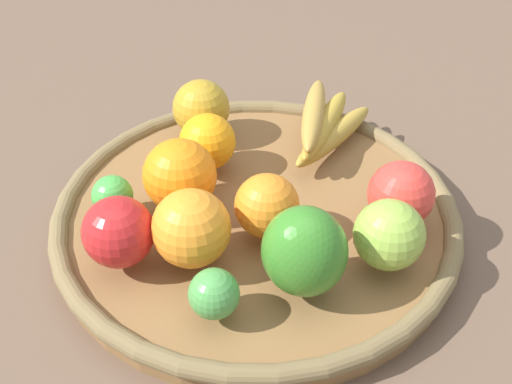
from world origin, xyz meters
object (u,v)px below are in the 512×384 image
Objects in this scene: orange_2 at (180,175)px; apple_1 at (401,194)px; banana_bunch at (325,125)px; apple_0 at (201,108)px; orange_0 at (207,142)px; apple_3 at (118,232)px; orange_1 at (191,228)px; orange_3 at (267,206)px; apple_2 at (389,235)px; bell_pepper at (304,252)px; lime_0 at (112,196)px; lime_1 at (214,294)px.

orange_2 reaches higher than apple_1.
banana_bunch is 0.16m from apple_0.
orange_0 is (-0.08, -0.01, -0.01)m from orange_2.
apple_1 is 0.99× the size of apple_3.
orange_1 reaches higher than orange_3.
apple_2 is (-0.13, 0.24, -0.00)m from apple_3.
banana_bunch is at bearing 161.68° from apple_3.
apple_1 is 0.76× the size of bell_pepper.
lime_0 is 0.57× the size of orange_1.
bell_pepper is (-0.07, 0.06, 0.02)m from lime_1.
lime_0 is 0.28m from banana_bunch.
apple_0 is (-0.14, -0.06, -0.00)m from orange_2.
apple_3 reaches higher than orange_3.
apple_3 and apple_2 have the same top height.
orange_3 is at bearing 52.12° from apple_0.
orange_3 is 0.16m from apple_3.
orange_3 is at bearing 108.57° from lime_0.
lime_0 is 0.66× the size of orange_3.
bell_pepper is 1.30× the size of apple_3.
apple_3 is (0.11, -0.11, 0.00)m from orange_3.
apple_1 is at bearing 81.67° from apple_0.
orange_0 is at bearing -153.84° from orange_1.
bell_pepper is 0.19m from apple_3.
apple_3 is 0.28m from apple_2.
orange_1 is 0.23m from apple_0.
apple_1 is 0.15m from orange_3.
orange_1 is at bearing 41.17° from orange_2.
lime_1 is 0.68× the size of apple_0.
lime_0 is at bearing -111.89° from lime_1.
apple_3 is (0.10, -0.01, -0.00)m from orange_2.
orange_1 is (0.26, -0.03, 0.02)m from banana_bunch.
banana_bunch is 2.03× the size of orange_1.
apple_1 is at bearing 133.72° from orange_1.
orange_0 is (0.01, -0.24, -0.00)m from apple_1.
apple_3 reaches higher than orange_0.
orange_0 is at bearing -177.73° from apple_3.
orange_1 reaches higher than apple_2.
orange_3 is at bearing 59.15° from orange_0.
lime_0 is 0.12m from orange_1.
orange_2 is at bearing 23.11° from apple_0.
orange_0 is (-0.18, -0.01, -0.00)m from apple_3.
orange_2 is at bearing -138.83° from orange_1.
apple_1 is 1.07× the size of orange_0.
banana_bunch is 0.26m from bell_pepper.
lime_0 is 0.18m from orange_3.
apple_0 is (-0.20, -0.12, -0.00)m from orange_1.
orange_2 is 0.15m from apple_0.
banana_bunch is at bearing -175.37° from lime_1.
orange_2 reaches higher than orange_1.
orange_2 reaches higher than apple_0.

